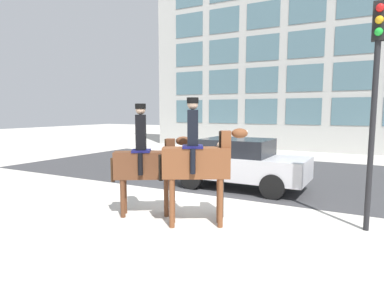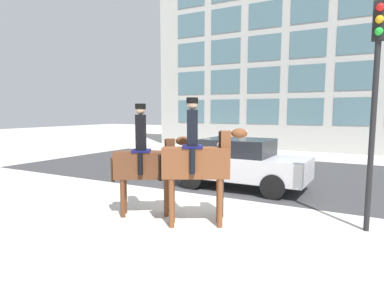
{
  "view_description": "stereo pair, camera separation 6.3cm",
  "coord_description": "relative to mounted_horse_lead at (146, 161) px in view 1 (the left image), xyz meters",
  "views": [
    {
      "loc": [
        4.05,
        -8.13,
        2.42
      ],
      "look_at": [
        0.2,
        -1.14,
        1.42
      ],
      "focal_mm": 32.0,
      "sensor_mm": 36.0,
      "label": 1
    },
    {
      "loc": [
        4.11,
        -8.1,
        2.42
      ],
      "look_at": [
        0.2,
        -1.14,
        1.42
      ],
      "focal_mm": 32.0,
      "sensor_mm": 36.0,
      "label": 2
    }
  ],
  "objects": [
    {
      "name": "mounted_horse_companion",
      "position": [
        1.38,
        -0.06,
        0.14
      ],
      "size": [
        1.7,
        1.15,
        2.68
      ],
      "rotation": [
        0.0,
        0.0,
        0.51
      ],
      "color": "brown",
      "rests_on": "ground_plane"
    },
    {
      "name": "mounted_horse_lead",
      "position": [
        0.0,
        0.0,
        0.0
      ],
      "size": [
        1.65,
        1.21,
        2.58
      ],
      "rotation": [
        0.0,
        0.0,
        0.57
      ],
      "color": "#59331E",
      "rests_on": "ground_plane"
    },
    {
      "name": "traffic_light",
      "position": [
        4.53,
        1.31,
        1.68
      ],
      "size": [
        0.24,
        0.29,
        4.46
      ],
      "color": "black",
      "rests_on": "ground_plane"
    },
    {
      "name": "street_car_near_lane",
      "position": [
        0.88,
        3.66,
        -0.46
      ],
      "size": [
        4.1,
        1.88,
        1.55
      ],
      "color": "#B7B7BC",
      "rests_on": "ground_plane"
    },
    {
      "name": "pedestrian_bystander",
      "position": [
        1.54,
        0.75,
        -0.25
      ],
      "size": [
        0.76,
        0.72,
        1.74
      ],
      "rotation": [
        0.0,
        0.0,
        -2.68
      ],
      "color": "#332D28",
      "rests_on": "ground_plane"
    },
    {
      "name": "ground_plane",
      "position": [
        0.62,
        1.85,
        -1.28
      ],
      "size": [
        80.0,
        80.0,
        0.0
      ],
      "primitive_type": "plane",
      "color": "beige"
    },
    {
      "name": "road_surface",
      "position": [
        0.62,
        6.6,
        -1.27
      ],
      "size": [
        20.48,
        8.5,
        0.01
      ],
      "color": "#38383A",
      "rests_on": "ground_plane"
    }
  ]
}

